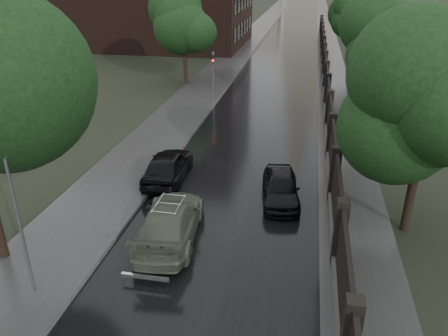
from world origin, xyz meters
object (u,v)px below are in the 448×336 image
volga_sedan (170,222)px  car_right_near (281,187)px  tree_left_far (184,26)px  traffic_light (213,72)px  lamp_post (20,225)px  tree_right_b (379,51)px  tree_right_c (356,21)px  tree_right_a (427,116)px  hatchback_left (168,166)px

volga_sedan → car_right_near: volga_sedan is taller
tree_left_far → traffic_light: tree_left_far is taller
traffic_light → lamp_post: bearing=-92.7°
volga_sedan → tree_right_b: bearing=-125.1°
tree_right_c → lamp_post: bearing=-108.5°
tree_right_b → tree_left_far: bearing=152.7°
tree_right_a → hatchback_left: (-11.10, 2.64, -4.17)m
hatchback_left → lamp_post: bearing=76.8°
tree_right_a → car_right_near: tree_right_a is taller
tree_right_c → lamp_post: tree_right_c is taller
volga_sedan → hatchback_left: hatchback_left is taller
tree_left_far → traffic_light: (3.70, -5.01, -2.84)m
traffic_light → hatchback_left: size_ratio=0.87×
traffic_light → car_right_near: bearing=-67.2°
hatchback_left → tree_left_far: bearing=-79.3°
lamp_post → volga_sedan: size_ratio=0.95×
tree_left_far → traffic_light: bearing=-53.5°
tree_right_a → lamp_post: size_ratio=1.37×
car_right_near → traffic_light: bearing=105.7°
tree_right_a → volga_sedan: 10.57m
tree_right_a → tree_left_far: bearing=125.2°
tree_right_b → volga_sedan: tree_right_b is taller
lamp_post → car_right_near: 11.21m
tree_left_far → tree_right_c: size_ratio=1.05×
tree_left_far → car_right_near: (10.21, -20.50, -4.54)m
lamp_post → car_right_near: (7.61, 8.00, -1.97)m
tree_left_far → volga_sedan: (6.11, -24.49, -4.46)m
tree_right_a → volga_sedan: bearing=-165.1°
tree_right_b → volga_sedan: bearing=-119.6°
tree_right_b → volga_sedan: (-9.39, -16.49, -4.17)m
car_right_near → lamp_post: bearing=-140.7°
tree_right_b → car_right_near: 14.23m
tree_right_b → car_right_near: (-5.29, -12.50, -4.25)m
tree_right_a → hatchback_left: tree_right_a is taller
hatchback_left → car_right_near: (5.81, -1.14, -0.09)m
tree_right_c → traffic_light: tree_right_c is taller
tree_right_b → tree_right_c: bearing=90.0°
tree_right_a → tree_right_b: size_ratio=1.00×
tree_right_c → lamp_post: size_ratio=1.37×
tree_left_far → car_right_near: 23.35m
tree_right_b → tree_right_a: bearing=-90.0°
lamp_post → traffic_light: (1.10, 23.49, -0.27)m
lamp_post → tree_right_a: bearing=26.7°
tree_right_b → traffic_light: bearing=165.8°
tree_right_a → car_right_near: size_ratio=1.71×
volga_sedan → hatchback_left: 5.41m
tree_right_a → traffic_light: tree_right_a is taller
tree_right_c → car_right_near: (-5.29, -30.50, -4.25)m
tree_right_b → lamp_post: 24.33m
tree_left_far → volga_sedan: 25.64m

